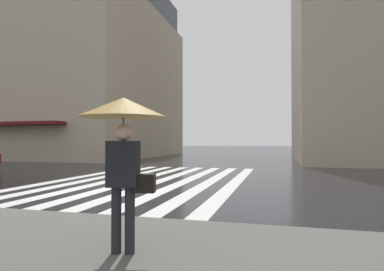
{
  "coord_description": "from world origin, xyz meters",
  "views": [
    {
      "loc": [
        -8.83,
        -5.97,
        1.6
      ],
      "look_at": [
        4.7,
        -2.38,
        1.86
      ],
      "focal_mm": 30.43,
      "sensor_mm": 36.0,
      "label": 1
    }
  ],
  "objects": [
    {
      "name": "pedestrian_with_floral_umbrella",
      "position": [
        -4.95,
        -4.02,
        1.83
      ],
      "size": [
        1.15,
        1.15,
        2.03
      ],
      "color": "black",
      "rests_on": "sidewalk_pavement"
    },
    {
      "name": "haussmann_block_mid",
      "position": [
        22.46,
        17.17,
        9.2
      ],
      "size": [
        21.12,
        21.83,
        18.79
      ],
      "color": "tan",
      "rests_on": "ground_plane"
    },
    {
      "name": "ground_plane",
      "position": [
        0.0,
        0.0,
        0.0
      ],
      "size": [
        220.0,
        220.0,
        0.0
      ],
      "primitive_type": "plane",
      "color": "black"
    },
    {
      "name": "zebra_crossing",
      "position": [
        4.0,
        -0.84,
        0.0
      ],
      "size": [
        13.0,
        7.5,
        0.01
      ],
      "color": "silver",
      "rests_on": "ground_plane"
    }
  ]
}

